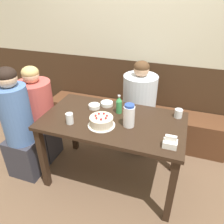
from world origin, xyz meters
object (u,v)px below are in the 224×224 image
Objects in this scene: water_pitcher at (129,116)px; glass_water_tall at (178,113)px; bowl_rice_small at (94,106)px; napkin_holder at (170,143)px; bench_seat at (132,122)px; person_pale_blue_shirt at (139,108)px; soju_bottle at (119,105)px; glass_tumbler_short at (70,118)px; person_grey_tee at (38,116)px; bowl_soup_white at (107,104)px; birthday_cake at (101,121)px; person_teal_shirt at (20,130)px.

water_pitcher is 2.62× the size of glass_water_tall.
glass_water_tall is (0.83, 0.10, 0.02)m from bowl_rice_small.
bench_seat is at bearing 117.41° from napkin_holder.
soju_bottle is at bearing -11.78° from person_pale_blue_shirt.
glass_water_tall is 0.82× the size of glass_tumbler_short.
person_pale_blue_shirt is at bearing 27.29° from person_grey_tee.
bowl_soup_white is 0.51m from person_pale_blue_shirt.
napkin_holder is 0.10× the size of person_grey_tee.
bowl_rice_small is at bearing -110.57° from bench_seat.
birthday_cake is 1.15× the size of water_pitcher.
glass_tumbler_short is at bearing 3.50° from person_teal_shirt.
bench_seat is at bearing 100.83° from water_pitcher.
bowl_soup_white is at bearing 44.19° from bowl_rice_small.
bowl_rice_small is (-0.42, 0.20, -0.09)m from water_pitcher.
water_pitcher is 0.19× the size of person_grey_tee.
bench_seat is at bearing 38.31° from person_grey_tee.
bowl_soup_white is at bearing -35.06° from person_pale_blue_shirt.
bowl_soup_white reaches higher than bench_seat.
person_grey_tee is (-0.78, -0.16, -0.21)m from bowl_soup_white.
glass_water_tall is at bearing 86.95° from napkin_holder.
bowl_rice_small is at bearing 73.91° from glass_tumbler_short.
glass_tumbler_short is at bearing -165.18° from water_pitcher.
bench_seat is 28.96× the size of glass_water_tall.
napkin_holder is (0.62, -0.11, -0.01)m from birthday_cake.
bench_seat is at bearing 86.11° from birthday_cake.
person_teal_shirt reaches higher than bench_seat.
bowl_rice_small is 0.64m from person_pale_blue_shirt.
bowl_soup_white is at bearing 145.48° from napkin_holder.
glass_water_tall is 0.07× the size of person_teal_shirt.
glass_water_tall is at bearing 5.91° from person_grey_tee.
person_teal_shirt reaches higher than birthday_cake.
birthday_cake is 3.01× the size of glass_water_tall.
water_pitcher is at bearing -79.17° from bench_seat.
birthday_cake is 1.30× the size of soju_bottle.
person_pale_blue_shirt is at bearing 140.20° from glass_water_tall.
person_grey_tee is at bearing -141.69° from bench_seat.
soju_bottle is at bearing -88.85° from bench_seat.
water_pitcher reaches higher than glass_tumbler_short.
glass_water_tall is (0.64, 0.38, -0.00)m from birthday_cake.
person_grey_tee reaches higher than glass_water_tall.
napkin_holder is at bearing -3.00° from glass_tumbler_short.
bowl_soup_white is at bearing 65.55° from glass_tumbler_short.
water_pitcher is 1.83× the size of bowl_rice_small.
napkin_holder is at bearing -93.05° from glass_water_tall.
bench_seat is 11.05× the size of water_pitcher.
person_grey_tee is (-0.95, -0.05, -0.28)m from soju_bottle.
bowl_rice_small is at bearing -135.81° from bowl_soup_white.
person_grey_tee is at bearing 165.76° from birthday_cake.
soju_bottle is 2.31× the size of glass_water_tall.
soju_bottle is 0.66m from napkin_holder.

